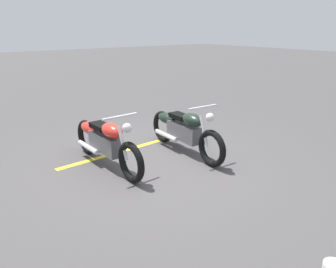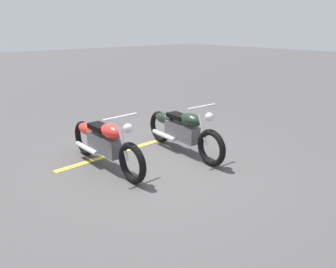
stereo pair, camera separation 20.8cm
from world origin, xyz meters
TOP-DOWN VIEW (x-y plane):
  - ground_plane at (0.00, 0.00)m, footprint 60.00×60.00m
  - motorcycle_bright_foreground at (-0.54, -0.75)m, footprint 2.23×0.62m
  - motorcycle_dark_foreground at (-0.18, 0.75)m, footprint 2.23×0.62m
  - parking_stripe_near at (-0.96, 0.06)m, footprint 0.28×3.20m

SIDE VIEW (x-z plane):
  - ground_plane at x=0.00m, z-range 0.00..0.00m
  - parking_stripe_near at x=-0.96m, z-range 0.00..0.01m
  - motorcycle_bright_foreground at x=-0.54m, z-range -0.06..0.98m
  - motorcycle_dark_foreground at x=-0.18m, z-range -0.06..0.98m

